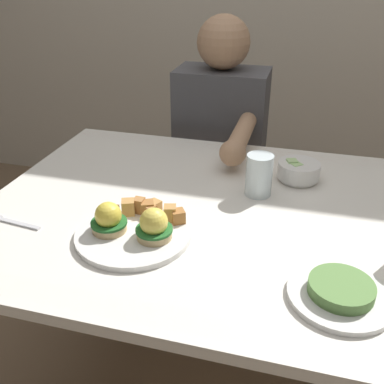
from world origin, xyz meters
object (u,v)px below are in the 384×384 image
object	(u,v)px
eggs_benedict_plate	(135,227)
fork	(10,221)
dining_table	(214,242)
water_glass_near	(259,178)
diner_person	(220,149)
side_plate	(340,292)
fruit_bowl	(298,171)

from	to	relation	value
eggs_benedict_plate	fork	bearing A→B (deg)	-175.19
dining_table	water_glass_near	size ratio (longest dim) A/B	10.43
dining_table	water_glass_near	bearing A→B (deg)	48.73
diner_person	side_plate	bearing A→B (deg)	-64.36
eggs_benedict_plate	fork	xyz separation A→B (m)	(-0.32, -0.03, -0.02)
fork	diner_person	distance (m)	0.88
fork	side_plate	distance (m)	0.78
water_glass_near	side_plate	size ratio (longest dim) A/B	0.58
diner_person	eggs_benedict_plate	bearing A→B (deg)	-92.95
dining_table	diner_person	bearing A→B (deg)	100.74
fork	diner_person	xyz separation A→B (m)	(0.36, 0.80, -0.09)
fruit_bowl	side_plate	size ratio (longest dim) A/B	0.60
dining_table	diner_person	xyz separation A→B (m)	(-0.11, 0.60, 0.02)
fork	water_glass_near	distance (m)	0.64
fruit_bowl	fork	bearing A→B (deg)	-147.96
dining_table	eggs_benedict_plate	bearing A→B (deg)	-132.21
eggs_benedict_plate	diner_person	size ratio (longest dim) A/B	0.24
fruit_bowl	water_glass_near	distance (m)	0.15
water_glass_near	diner_person	distance (m)	0.55
water_glass_near	side_plate	distance (m)	0.43
dining_table	water_glass_near	distance (m)	0.21
eggs_benedict_plate	fruit_bowl	bearing A→B (deg)	48.26
diner_person	dining_table	bearing A→B (deg)	-79.26
side_plate	diner_person	size ratio (longest dim) A/B	0.18
eggs_benedict_plate	diner_person	bearing A→B (deg)	87.05
water_glass_near	dining_table	bearing A→B (deg)	-131.27
eggs_benedict_plate	diner_person	distance (m)	0.78
eggs_benedict_plate	water_glass_near	xyz separation A→B (m)	(0.25, 0.28, 0.03)
fruit_bowl	water_glass_near	size ratio (longest dim) A/B	1.04
diner_person	water_glass_near	bearing A→B (deg)	-67.06
fruit_bowl	diner_person	world-z (taller)	diner_person
fruit_bowl	water_glass_near	world-z (taller)	water_glass_near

